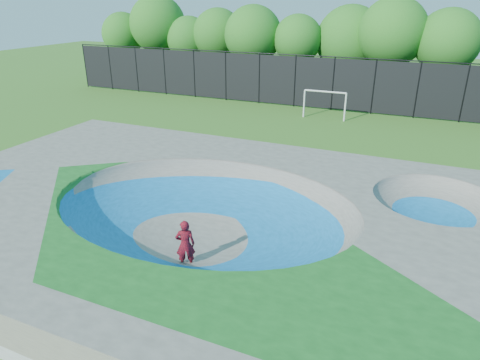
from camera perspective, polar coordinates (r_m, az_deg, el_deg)
name	(u,v)px	position (r m, az deg, el deg)	size (l,w,h in m)	color
ground	(204,237)	(15.68, -4.77, -7.59)	(120.00, 120.00, 0.00)	#31651C
skate_deck	(204,219)	(15.31, -4.86, -5.17)	(22.00, 14.00, 1.50)	gray
skater	(185,244)	(13.69, -7.30, -8.52)	(0.61, 0.40, 1.68)	red
skateboard	(187,266)	(14.13, -7.14, -11.35)	(0.78, 0.22, 0.05)	black
soccer_goal	(325,100)	(31.31, 11.23, 10.47)	(3.07, 0.12, 2.02)	silver
fence	(333,83)	(33.98, 12.31, 12.55)	(48.09, 0.09, 4.04)	black
treeline	(353,38)	(38.73, 14.83, 17.84)	(52.00, 7.47, 8.44)	#443022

